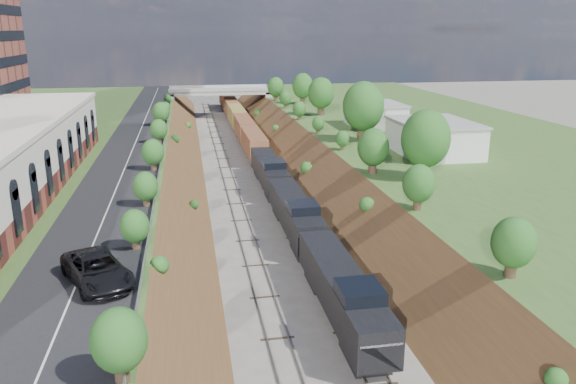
# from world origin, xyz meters

# --- Properties ---
(platform_right) EXTENTS (44.00, 180.00, 5.00)m
(platform_right) POSITION_xyz_m (33.00, 60.00, 2.50)
(platform_right) COLOR #385D26
(platform_right) RESTS_ON ground
(embankment_left) EXTENTS (10.00, 180.00, 10.00)m
(embankment_left) POSITION_xyz_m (-11.00, 60.00, 0.00)
(embankment_left) COLOR brown
(embankment_left) RESTS_ON ground
(embankment_right) EXTENTS (10.00, 180.00, 10.00)m
(embankment_right) POSITION_xyz_m (11.00, 60.00, 0.00)
(embankment_right) COLOR brown
(embankment_right) RESTS_ON ground
(rail_left_track) EXTENTS (1.58, 180.00, 0.18)m
(rail_left_track) POSITION_xyz_m (-2.60, 60.00, 0.09)
(rail_left_track) COLOR gray
(rail_left_track) RESTS_ON ground
(rail_right_track) EXTENTS (1.58, 180.00, 0.18)m
(rail_right_track) POSITION_xyz_m (2.60, 60.00, 0.09)
(rail_right_track) COLOR gray
(rail_right_track) RESTS_ON ground
(road) EXTENTS (8.00, 180.00, 0.10)m
(road) POSITION_xyz_m (-15.50, 60.00, 5.05)
(road) COLOR black
(road) RESTS_ON platform_left
(guardrail) EXTENTS (0.10, 171.00, 0.70)m
(guardrail) POSITION_xyz_m (-11.40, 59.80, 5.55)
(guardrail) COLOR #99999E
(guardrail) RESTS_ON platform_left
(overpass) EXTENTS (24.50, 8.30, 7.40)m
(overpass) POSITION_xyz_m (0.00, 122.00, 4.92)
(overpass) COLOR gray
(overpass) RESTS_ON ground
(white_building_near) EXTENTS (9.00, 12.00, 4.00)m
(white_building_near) POSITION_xyz_m (23.50, 52.00, 7.00)
(white_building_near) COLOR silver
(white_building_near) RESTS_ON platform_right
(white_building_far) EXTENTS (8.00, 10.00, 3.60)m
(white_building_far) POSITION_xyz_m (23.00, 74.00, 6.80)
(white_building_far) COLOR silver
(white_building_far) RESTS_ON platform_right
(tree_right_large) EXTENTS (5.25, 5.25, 7.61)m
(tree_right_large) POSITION_xyz_m (17.00, 40.00, 9.38)
(tree_right_large) COLOR #473323
(tree_right_large) RESTS_ON platform_right
(tree_left_crest) EXTENTS (2.45, 2.45, 3.55)m
(tree_left_crest) POSITION_xyz_m (-11.80, 20.00, 7.04)
(tree_left_crest) COLOR #473323
(tree_left_crest) RESTS_ON platform_left
(freight_train) EXTENTS (2.91, 133.28, 4.55)m
(freight_train) POSITION_xyz_m (2.60, 81.28, 2.51)
(freight_train) COLOR black
(freight_train) RESTS_ON ground
(suv) EXTENTS (5.72, 7.53, 1.90)m
(suv) POSITION_xyz_m (-14.15, 18.82, 6.05)
(suv) COLOR black
(suv) RESTS_ON road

